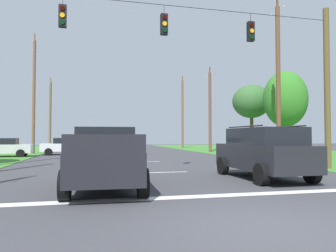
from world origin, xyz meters
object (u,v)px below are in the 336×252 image
at_px(utility_pole_distant_left, 50,114).
at_px(tree_roadside_right, 285,99).
at_px(pickup_truck, 105,158).
at_px(utility_pole_near_left, 183,113).
at_px(suv_black, 263,151).
at_px(distant_car_oncoming, 3,147).
at_px(utility_pole_distant_right, 34,93).
at_px(distant_car_crossing_white, 66,146).
at_px(utility_pole_mid_right, 278,81).
at_px(tree_roadside_left, 251,102).
at_px(overhead_signal_span, 162,73).
at_px(utility_pole_far_right, 210,110).

bearing_deg(utility_pole_distant_left, tree_roadside_right, -43.88).
height_order(pickup_truck, utility_pole_near_left, utility_pole_near_left).
relative_size(utility_pole_near_left, utility_pole_distant_left, 1.08).
xyz_separation_m(suv_black, distant_car_oncoming, (-13.50, 16.58, -0.27)).
relative_size(suv_black, utility_pole_distant_right, 0.41).
distance_m(distant_car_crossing_white, tree_roadside_right, 19.89).
height_order(distant_car_oncoming, utility_pole_distant_right, utility_pole_distant_right).
bearing_deg(utility_pole_distant_left, utility_pole_distant_right, -89.65).
distance_m(utility_pole_mid_right, utility_pole_near_left, 24.24).
height_order(pickup_truck, suv_black, suv_black).
bearing_deg(distant_car_crossing_white, tree_roadside_left, -5.77).
xyz_separation_m(overhead_signal_span, tree_roadside_left, (12.10, 14.57, 0.57)).
xyz_separation_m(utility_pole_distant_right, tree_roadside_right, (21.69, -8.30, -0.94)).
height_order(overhead_signal_span, distant_car_oncoming, overhead_signal_span).
height_order(utility_pole_distant_left, tree_roadside_left, utility_pole_distant_left).
relative_size(pickup_truck, tree_roadside_right, 0.75).
xyz_separation_m(distant_car_oncoming, tree_roadside_right, (23.13, -3.53, 4.07)).
bearing_deg(tree_roadside_right, distant_car_oncoming, 171.33).
bearing_deg(utility_pole_distant_left, tree_roadside_left, -38.82).
relative_size(utility_pole_distant_left, tree_roadside_right, 1.31).
bearing_deg(tree_roadside_right, utility_pole_near_left, 100.62).
distance_m(utility_pole_mid_right, tree_roadside_right, 5.92).
distance_m(overhead_signal_span, pickup_truck, 5.67).
height_order(utility_pole_near_left, tree_roadside_right, utility_pole_near_left).
relative_size(distant_car_crossing_white, utility_pole_distant_left, 0.46).
distance_m(distant_car_oncoming, utility_pole_near_left, 25.58).
bearing_deg(utility_pole_mid_right, utility_pole_distant_left, 125.36).
relative_size(overhead_signal_span, distant_car_crossing_white, 3.99).
height_order(utility_pole_mid_right, utility_pole_distant_right, utility_pole_distant_right).
xyz_separation_m(suv_black, tree_roadside_right, (9.62, 13.05, 3.80)).
bearing_deg(distant_car_crossing_white, utility_pole_far_right, 6.71).
height_order(suv_black, utility_pole_distant_left, utility_pole_distant_left).
xyz_separation_m(suv_black, distant_car_crossing_white, (-8.91, 19.02, -0.27)).
height_order(tree_roadside_right, tree_roadside_left, tree_roadside_right).
xyz_separation_m(distant_car_crossing_white, tree_roadside_left, (17.56, -1.77, 4.29)).
bearing_deg(overhead_signal_span, distant_car_oncoming, 125.88).
bearing_deg(overhead_signal_span, tree_roadside_right, 38.43).
xyz_separation_m(utility_pole_mid_right, utility_pole_near_left, (-0.07, 24.23, -0.46)).
bearing_deg(utility_pole_distant_right, utility_pole_mid_right, -35.62).
xyz_separation_m(utility_pole_near_left, utility_pole_distant_right, (-18.02, -11.28, 0.76)).
bearing_deg(utility_pole_distant_right, utility_pole_near_left, 32.04).
bearing_deg(utility_pole_distant_left, utility_pole_far_right, -36.70).
bearing_deg(utility_pole_distant_left, utility_pole_near_left, -4.30).
relative_size(suv_black, utility_pole_mid_right, 0.43).
bearing_deg(overhead_signal_span, utility_pole_distant_right, 114.78).
xyz_separation_m(suv_black, utility_pole_mid_right, (6.02, 8.39, 4.44)).
height_order(pickup_truck, utility_pole_distant_right, utility_pole_distant_right).
height_order(utility_pole_near_left, utility_pole_distant_left, utility_pole_near_left).
bearing_deg(utility_pole_near_left, tree_roadside_right, -79.38).
bearing_deg(distant_car_oncoming, tree_roadside_right, -8.67).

